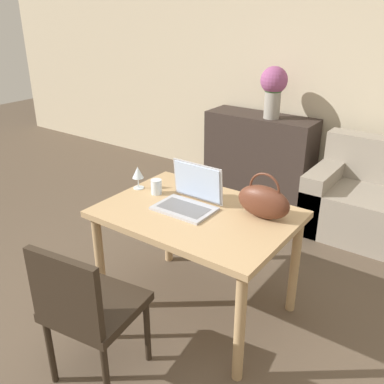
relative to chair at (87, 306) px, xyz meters
The scene contains 10 objects.
ground_plane 0.57m from the chair, 29.47° to the left, with size 14.00×14.00×0.00m, color brown.
wall_back 3.24m from the chair, 85.62° to the left, with size 10.00×0.06×2.70m.
dining_table 0.84m from the chair, 82.23° to the left, with size 1.17×0.83×0.73m.
chair is the anchor object (origin of this frame).
sideboard 2.88m from the chair, 99.76° to the left, with size 1.16×0.40×0.84m.
laptop 0.91m from the chair, 87.67° to the left, with size 0.36×0.29×0.26m.
drinking_glass 0.96m from the chair, 106.56° to the left, with size 0.07×0.07×0.10m.
wine_glass 1.03m from the chair, 115.65° to the left, with size 0.08×0.08×0.16m.
handbag 1.14m from the chair, 64.20° to the left, with size 0.33×0.13×0.28m.
flower_vase 2.88m from the chair, 97.28° to the left, with size 0.27×0.27×0.51m.
Camera 1 is at (1.21, -1.24, 1.91)m, focal length 40.00 mm.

